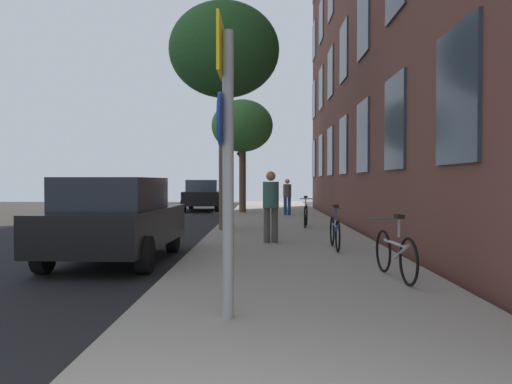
% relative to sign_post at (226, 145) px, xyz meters
% --- Properties ---
extents(ground_plane, '(41.80, 41.80, 0.00)m').
position_rel_sign_post_xyz_m(ground_plane, '(-2.53, 11.76, -1.94)').
color(ground_plane, '#332D28').
extents(road_asphalt, '(7.00, 38.00, 0.01)m').
position_rel_sign_post_xyz_m(road_asphalt, '(-4.63, 11.76, -1.94)').
color(road_asphalt, black).
rests_on(road_asphalt, ground).
extents(sidewalk, '(4.20, 38.00, 0.12)m').
position_rel_sign_post_xyz_m(sidewalk, '(0.97, 11.76, -1.88)').
color(sidewalk, gray).
rests_on(sidewalk, ground).
extents(sign_post, '(0.16, 0.60, 3.14)m').
position_rel_sign_post_xyz_m(sign_post, '(0.00, 0.00, 0.00)').
color(sign_post, gray).
rests_on(sign_post, sidewalk).
extents(traffic_light, '(0.43, 0.24, 3.46)m').
position_rel_sign_post_xyz_m(traffic_light, '(-0.60, 18.64, 0.55)').
color(traffic_light, black).
rests_on(traffic_light, sidewalk).
extents(tree_near, '(3.25, 3.25, 6.69)m').
position_rel_sign_post_xyz_m(tree_near, '(-0.76, 9.66, 3.44)').
color(tree_near, brown).
rests_on(tree_near, sidewalk).
extents(tree_far, '(2.85, 2.85, 5.23)m').
position_rel_sign_post_xyz_m(tree_far, '(-0.59, 18.16, 2.16)').
color(tree_far, brown).
rests_on(tree_far, sidewalk).
extents(bicycle_0, '(0.42, 1.73, 0.96)m').
position_rel_sign_post_xyz_m(bicycle_0, '(2.35, 2.16, -1.45)').
color(bicycle_0, black).
rests_on(bicycle_0, sidewalk).
extents(bicycle_1, '(0.42, 1.68, 0.95)m').
position_rel_sign_post_xyz_m(bicycle_1, '(1.91, 5.41, -1.45)').
color(bicycle_1, black).
rests_on(bicycle_1, sidewalk).
extents(bicycle_2, '(0.42, 1.68, 0.98)m').
position_rel_sign_post_xyz_m(bicycle_2, '(1.74, 10.65, -1.44)').
color(bicycle_2, black).
rests_on(bicycle_2, sidewalk).
extents(pedestrian_0, '(0.41, 0.41, 1.67)m').
position_rel_sign_post_xyz_m(pedestrian_0, '(0.57, 6.51, -0.86)').
color(pedestrian_0, '#4C4742').
rests_on(pedestrian_0, sidewalk).
extents(pedestrian_1, '(0.42, 0.42, 1.54)m').
position_rel_sign_post_xyz_m(pedestrian_1, '(1.41, 16.26, -0.94)').
color(pedestrian_1, navy).
rests_on(pedestrian_1, sidewalk).
extents(car_0, '(2.00, 4.14, 1.62)m').
position_rel_sign_post_xyz_m(car_0, '(-2.45, 4.35, -1.10)').
color(car_0, black).
rests_on(car_0, road_asphalt).
extents(car_1, '(2.05, 4.41, 1.62)m').
position_rel_sign_post_xyz_m(car_1, '(-2.80, 21.43, -1.10)').
color(car_1, black).
rests_on(car_1, road_asphalt).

